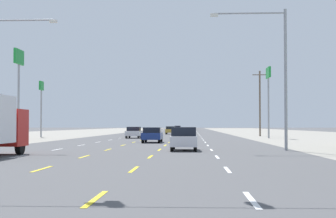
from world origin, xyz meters
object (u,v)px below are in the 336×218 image
at_px(hatchback_inner_right_near, 184,139).
at_px(sedan_inner_left_midfar, 134,132).
at_px(pole_sign_left_row_1, 19,70).
at_px(pole_sign_left_row_2, 41,97).
at_px(hatchback_center_turn_farther, 178,129).
at_px(pole_sign_right_row_2, 268,83).
at_px(sedan_center_turn_far, 171,130).
at_px(streetlight_right_row_0, 277,66).
at_px(sedan_center_turn_mid, 152,135).

relative_size(hatchback_inner_right_near, sedan_inner_left_midfar, 0.87).
xyz_separation_m(pole_sign_left_row_1, pole_sign_left_row_2, (-3.22, 18.48, -1.73)).
relative_size(hatchback_center_turn_farther, pole_sign_left_row_1, 0.41).
distance_m(hatchback_center_turn_farther, pole_sign_right_row_2, 70.45).
height_order(hatchback_inner_right_near, sedan_inner_left_midfar, hatchback_inner_right_near).
xyz_separation_m(sedan_inner_left_midfar, pole_sign_right_row_2, (17.32, 0.12, 6.33)).
bearing_deg(pole_sign_left_row_2, sedan_center_turn_far, 52.81).
bearing_deg(streetlight_right_row_0, pole_sign_right_row_2, 82.29).
height_order(hatchback_inner_right_near, pole_sign_left_row_2, pole_sign_left_row_2).
distance_m(sedan_center_turn_far, pole_sign_left_row_2, 29.19).
xyz_separation_m(hatchback_inner_right_near, sedan_center_turn_far, (-3.38, 59.71, -0.03)).
height_order(hatchback_inner_right_near, pole_sign_right_row_2, pole_sign_right_row_2).
distance_m(pole_sign_left_row_1, streetlight_right_row_0, 29.80).
bearing_deg(streetlight_right_row_0, hatchback_center_turn_farther, 95.34).
relative_size(hatchback_inner_right_near, pole_sign_left_row_1, 0.41).
bearing_deg(streetlight_right_row_0, sedan_inner_left_midfar, 112.86).
bearing_deg(sedan_center_turn_far, hatchback_inner_right_near, -86.76).
height_order(sedan_center_turn_mid, sedan_center_turn_far, same).
bearing_deg(hatchback_center_turn_farther, sedan_inner_left_midfar, -93.11).
distance_m(pole_sign_left_row_2, pole_sign_right_row_2, 31.61).
distance_m(hatchback_center_turn_farther, pole_sign_left_row_1, 83.56).
xyz_separation_m(hatchback_inner_right_near, sedan_center_turn_mid, (-3.27, 14.98, -0.03)).
height_order(sedan_inner_left_midfar, pole_sign_left_row_2, pole_sign_left_row_2).
bearing_deg(pole_sign_right_row_2, sedan_center_turn_far, 116.01).
xyz_separation_m(sedan_center_turn_mid, sedan_inner_left_midfar, (-3.68, 16.42, 0.00)).
xyz_separation_m(hatchback_center_turn_farther, pole_sign_left_row_2, (-17.57, -63.57, 4.92)).
distance_m(hatchback_inner_right_near, sedan_center_turn_mid, 15.34).
xyz_separation_m(pole_sign_left_row_1, pole_sign_right_row_2, (27.92, 13.21, -0.35)).
bearing_deg(pole_sign_left_row_1, streetlight_right_row_0, -37.18).
distance_m(sedan_center_turn_mid, pole_sign_left_row_2, 28.40).
bearing_deg(pole_sign_left_row_1, hatchback_inner_right_near, -46.22).
xyz_separation_m(hatchback_inner_right_near, streetlight_right_row_0, (6.15, 0.34, 4.78)).
bearing_deg(pole_sign_left_row_2, hatchback_inner_right_near, -60.55).
distance_m(sedan_center_turn_mid, pole_sign_right_row_2, 22.35).
xyz_separation_m(hatchback_inner_right_near, sedan_inner_left_midfar, (-6.95, 31.41, -0.03)).
distance_m(sedan_center_turn_mid, sedan_inner_left_midfar, 16.83).
bearing_deg(pole_sign_right_row_2, sedan_inner_left_midfar, -179.61).
bearing_deg(sedan_center_turn_far, pole_sign_left_row_1, -108.89).
bearing_deg(sedan_inner_left_midfar, pole_sign_right_row_2, 0.39).
relative_size(hatchback_inner_right_near, sedan_center_turn_mid, 0.87).
bearing_deg(sedan_center_turn_mid, pole_sign_left_row_2, 128.75).
xyz_separation_m(hatchback_inner_right_near, pole_sign_left_row_2, (-20.77, 36.79, 4.92)).
relative_size(pole_sign_left_row_2, pole_sign_right_row_2, 0.87).
height_order(sedan_inner_left_midfar, sedan_center_turn_far, same).
bearing_deg(hatchback_center_turn_farther, hatchback_inner_right_near, -88.17).
height_order(hatchback_inner_right_near, sedan_center_turn_mid, hatchback_inner_right_near).
bearing_deg(hatchback_inner_right_near, sedan_inner_left_midfar, 102.48).
bearing_deg(hatchback_center_turn_farther, sedan_center_turn_far, -90.25).
relative_size(pole_sign_left_row_2, streetlight_right_row_0, 0.84).
distance_m(sedan_center_turn_mid, streetlight_right_row_0, 18.07).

